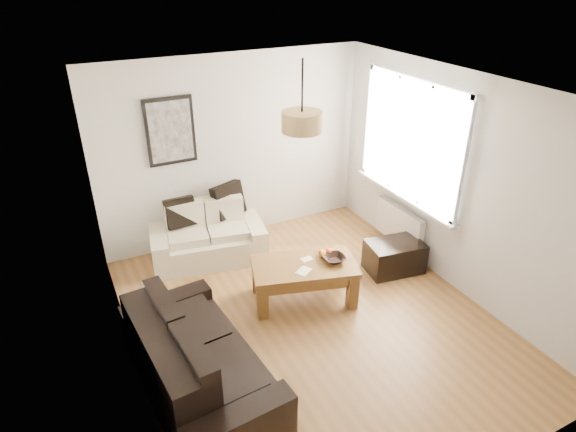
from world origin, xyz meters
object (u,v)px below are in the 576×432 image
loveseat_cream (208,234)px  coffee_table (304,282)px  ottoman (394,256)px  sofa_leather (199,357)px

loveseat_cream → coffee_table: loveseat_cream is taller
coffee_table → ottoman: bearing=0.5°
loveseat_cream → sofa_leather: 2.35m
coffee_table → ottoman: size_ratio=1.69×
sofa_leather → coffee_table: sofa_leather is taller
loveseat_cream → ottoman: 2.49m
sofa_leather → coffee_table: (1.53, 0.81, -0.17)m
loveseat_cream → coffee_table: (0.72, -1.39, -0.12)m
loveseat_cream → coffee_table: 1.57m
ottoman → coffee_table: bearing=-179.5°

